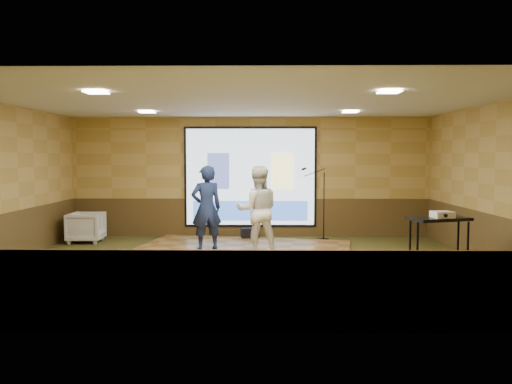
{
  "coord_description": "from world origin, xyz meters",
  "views": [
    {
      "loc": [
        0.31,
        -9.05,
        2.0
      ],
      "look_at": [
        0.18,
        0.9,
        1.3
      ],
      "focal_mm": 35.0,
      "sensor_mm": 36.0,
      "label": 1
    }
  ],
  "objects_px": {
    "projector_screen": "(250,178)",
    "player_left": "(206,208)",
    "player_right": "(258,210)",
    "projector": "(442,215)",
    "dance_floor": "(239,251)",
    "av_table": "(438,235)",
    "mic_stand": "(321,219)",
    "banquet_chair": "(86,227)",
    "duffel_bag": "(250,233)"
  },
  "relations": [
    {
      "from": "projector_screen",
      "to": "projector",
      "type": "bearing_deg",
      "value": -53.52
    },
    {
      "from": "dance_floor",
      "to": "mic_stand",
      "type": "bearing_deg",
      "value": 39.33
    },
    {
      "from": "av_table",
      "to": "duffel_bag",
      "type": "distance_m",
      "value": 5.1
    },
    {
      "from": "player_right",
      "to": "av_table",
      "type": "xyz_separation_m",
      "value": [
        3.0,
        -1.83,
        -0.21
      ]
    },
    {
      "from": "banquet_chair",
      "to": "duffel_bag",
      "type": "bearing_deg",
      "value": -84.74
    },
    {
      "from": "player_left",
      "to": "player_right",
      "type": "xyz_separation_m",
      "value": [
        1.09,
        -0.41,
        -0.0
      ]
    },
    {
      "from": "projector",
      "to": "duffel_bag",
      "type": "relative_size",
      "value": 0.75
    },
    {
      "from": "dance_floor",
      "to": "banquet_chair",
      "type": "distance_m",
      "value": 3.83
    },
    {
      "from": "dance_floor",
      "to": "projector",
      "type": "bearing_deg",
      "value": -33.97
    },
    {
      "from": "duffel_bag",
      "to": "dance_floor",
      "type": "bearing_deg",
      "value": -96.12
    },
    {
      "from": "av_table",
      "to": "duffel_bag",
      "type": "relative_size",
      "value": 2.37
    },
    {
      "from": "duffel_bag",
      "to": "projector",
      "type": "bearing_deg",
      "value": -50.96
    },
    {
      "from": "player_left",
      "to": "projector",
      "type": "bearing_deg",
      "value": 129.28
    },
    {
      "from": "projector_screen",
      "to": "av_table",
      "type": "height_order",
      "value": "projector_screen"
    },
    {
      "from": "banquet_chair",
      "to": "dance_floor",
      "type": "bearing_deg",
      "value": -110.33
    },
    {
      "from": "av_table",
      "to": "projector",
      "type": "bearing_deg",
      "value": -72.53
    },
    {
      "from": "banquet_chair",
      "to": "projector",
      "type": "bearing_deg",
      "value": -119.0
    },
    {
      "from": "dance_floor",
      "to": "projector",
      "type": "xyz_separation_m",
      "value": [
        3.42,
        -2.31,
        1.05
      ]
    },
    {
      "from": "dance_floor",
      "to": "player_right",
      "type": "bearing_deg",
      "value": -44.89
    },
    {
      "from": "projector_screen",
      "to": "player_left",
      "type": "xyz_separation_m",
      "value": [
        -0.87,
        -2.06,
        -0.55
      ]
    },
    {
      "from": "mic_stand",
      "to": "banquet_chair",
      "type": "distance_m",
      "value": 5.58
    },
    {
      "from": "player_right",
      "to": "banquet_chair",
      "type": "height_order",
      "value": "player_right"
    },
    {
      "from": "player_right",
      "to": "banquet_chair",
      "type": "distance_m",
      "value": 4.36
    },
    {
      "from": "projector_screen",
      "to": "player_right",
      "type": "relative_size",
      "value": 1.86
    },
    {
      "from": "projector_screen",
      "to": "player_left",
      "type": "relative_size",
      "value": 1.86
    },
    {
      "from": "projector",
      "to": "banquet_chair",
      "type": "bearing_deg",
      "value": 144.9
    },
    {
      "from": "banquet_chair",
      "to": "duffel_bag",
      "type": "xyz_separation_m",
      "value": [
        3.82,
        0.56,
        -0.22
      ]
    },
    {
      "from": "banquet_chair",
      "to": "player_left",
      "type": "bearing_deg",
      "value": -113.84
    },
    {
      "from": "projector",
      "to": "banquet_chair",
      "type": "distance_m",
      "value": 7.89
    },
    {
      "from": "projector_screen",
      "to": "av_table",
      "type": "bearing_deg",
      "value": -53.22
    },
    {
      "from": "projector_screen",
      "to": "player_left",
      "type": "height_order",
      "value": "projector_screen"
    },
    {
      "from": "projector_screen",
      "to": "duffel_bag",
      "type": "relative_size",
      "value": 7.8
    },
    {
      "from": "projector",
      "to": "duffel_bag",
      "type": "height_order",
      "value": "projector"
    },
    {
      "from": "dance_floor",
      "to": "av_table",
      "type": "bearing_deg",
      "value": -33.22
    },
    {
      "from": "projector",
      "to": "banquet_chair",
      "type": "relative_size",
      "value": 0.41
    },
    {
      "from": "projector",
      "to": "duffel_bag",
      "type": "distance_m",
      "value": 5.23
    },
    {
      "from": "projector_screen",
      "to": "player_right",
      "type": "xyz_separation_m",
      "value": [
        0.21,
        -2.47,
        -0.55
      ]
    },
    {
      "from": "player_right",
      "to": "projector",
      "type": "height_order",
      "value": "player_right"
    },
    {
      "from": "projector_screen",
      "to": "av_table",
      "type": "xyz_separation_m",
      "value": [
        3.21,
        -4.3,
        -0.76
      ]
    },
    {
      "from": "projector_screen",
      "to": "player_left",
      "type": "bearing_deg",
      "value": -113.01
    },
    {
      "from": "player_right",
      "to": "projector",
      "type": "bearing_deg",
      "value": 141.7
    },
    {
      "from": "dance_floor",
      "to": "mic_stand",
      "type": "distance_m",
      "value": 2.52
    },
    {
      "from": "dance_floor",
      "to": "banquet_chair",
      "type": "xyz_separation_m",
      "value": [
        -3.64,
        1.13,
        0.34
      ]
    },
    {
      "from": "banquet_chair",
      "to": "mic_stand",
      "type": "bearing_deg",
      "value": -88.54
    },
    {
      "from": "mic_stand",
      "to": "duffel_bag",
      "type": "distance_m",
      "value": 1.78
    },
    {
      "from": "projector",
      "to": "mic_stand",
      "type": "distance_m",
      "value": 4.2
    },
    {
      "from": "banquet_chair",
      "to": "av_table",
      "type": "bearing_deg",
      "value": -118.55
    },
    {
      "from": "dance_floor",
      "to": "mic_stand",
      "type": "height_order",
      "value": "mic_stand"
    },
    {
      "from": "projector_screen",
      "to": "projector",
      "type": "relative_size",
      "value": 10.42
    },
    {
      "from": "projector_screen",
      "to": "dance_floor",
      "type": "distance_m",
      "value": 2.54
    }
  ]
}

